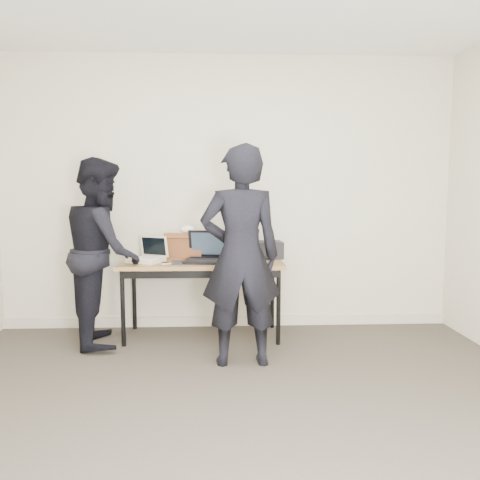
{
  "coord_description": "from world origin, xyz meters",
  "views": [
    {
      "loc": [
        -0.08,
        -2.44,
        1.38
      ],
      "look_at": [
        0.1,
        1.6,
        0.95
      ],
      "focal_mm": 35.0,
      "sensor_mm": 36.0,
      "label": 1
    }
  ],
  "objects": [
    {
      "name": "person_observer",
      "position": [
        -1.13,
        1.77,
        0.83
      ],
      "size": [
        0.8,
        0.94,
        1.67
      ],
      "primitive_type": "imported",
      "rotation": [
        0.0,
        0.0,
        1.81
      ],
      "color": "black",
      "rests_on": "ground"
    },
    {
      "name": "power_brick",
      "position": [
        -0.46,
        1.72,
        0.74
      ],
      "size": [
        0.1,
        0.07,
        0.03
      ],
      "primitive_type": "cube",
      "rotation": [
        0.0,
        0.0,
        0.11
      ],
      "color": "black",
      "rests_on": "desk"
    },
    {
      "name": "leather_satchel",
      "position": [
        -0.42,
        2.11,
        0.85
      ],
      "size": [
        0.38,
        0.23,
        0.25
      ],
      "rotation": [
        0.0,
        0.0,
        -0.16
      ],
      "color": "brown",
      "rests_on": "desk"
    },
    {
      "name": "room",
      "position": [
        0.0,
        0.0,
        1.35
      ],
      "size": [
        4.6,
        4.6,
        2.8
      ],
      "color": "#3E372F",
      "rests_on": "ground"
    },
    {
      "name": "laptop_center",
      "position": [
        -0.21,
        1.88,
        0.78
      ],
      "size": [
        0.43,
        0.42,
        0.29
      ],
      "rotation": [
        0.0,
        0.0,
        -0.18
      ],
      "color": "black",
      "rests_on": "desk"
    },
    {
      "name": "tissue",
      "position": [
        -0.39,
        2.12,
        1.0
      ],
      "size": [
        0.14,
        0.1,
        0.08
      ],
      "primitive_type": "ellipsoid",
      "rotation": [
        0.0,
        0.0,
        -0.04
      ],
      "color": "white",
      "rests_on": "leather_satchel"
    },
    {
      "name": "equipment_box",
      "position": [
        0.39,
        2.08,
        0.8
      ],
      "size": [
        0.3,
        0.26,
        0.16
      ],
      "primitive_type": "cube",
      "rotation": [
        0.0,
        0.0,
        0.07
      ],
      "color": "black",
      "rests_on": "desk"
    },
    {
      "name": "laptop_right",
      "position": [
        0.18,
        2.06,
        0.78
      ],
      "size": [
        0.49,
        0.49,
        0.28
      ],
      "rotation": [
        0.0,
        0.0,
        0.45
      ],
      "color": "black",
      "rests_on": "desk"
    },
    {
      "name": "desk",
      "position": [
        -0.24,
        1.89,
        0.66
      ],
      "size": [
        1.51,
        0.66,
        0.72
      ],
      "rotation": [
        0.0,
        0.0,
        -0.01
      ],
      "color": "brown",
      "rests_on": "ground"
    },
    {
      "name": "baseboard",
      "position": [
        0.0,
        2.23,
        0.05
      ],
      "size": [
        4.5,
        0.03,
        0.1
      ],
      "primitive_type": "cube",
      "color": "#BEB09D",
      "rests_on": "ground"
    },
    {
      "name": "person_typist",
      "position": [
        0.09,
        1.18,
        0.87
      ],
      "size": [
        0.66,
        0.46,
        1.73
      ],
      "primitive_type": "imported",
      "rotation": [
        0.0,
        0.0,
        3.21
      ],
      "color": "black",
      "rests_on": "ground"
    },
    {
      "name": "cables",
      "position": [
        -0.2,
        1.89,
        0.72
      ],
      "size": [
        1.16,
        0.43,
        0.01
      ],
      "rotation": [
        0.0,
        0.0,
        -0.01
      ],
      "color": "black",
      "rests_on": "desk"
    },
    {
      "name": "laptop_beige",
      "position": [
        -0.74,
        1.9,
        0.77
      ],
      "size": [
        0.38,
        0.38,
        0.23
      ],
      "rotation": [
        0.0,
        0.0,
        -0.44
      ],
      "color": "beige",
      "rests_on": "desk"
    }
  ]
}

